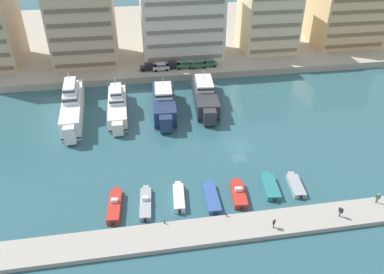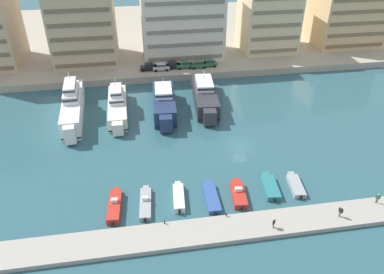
{
  "view_description": "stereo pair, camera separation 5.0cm",
  "coord_description": "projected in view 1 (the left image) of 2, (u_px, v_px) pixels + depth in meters",
  "views": [
    {
      "loc": [
        -17.57,
        -53.85,
        38.24
      ],
      "look_at": [
        -8.64,
        0.79,
        2.5
      ],
      "focal_mm": 35.0,
      "sensor_mm": 36.0,
      "label": 1
    },
    {
      "loc": [
        -17.52,
        -53.85,
        38.24
      ],
      "look_at": [
        -8.64,
        0.79,
        2.5
      ],
      "focal_mm": 35.0,
      "sensor_mm": 36.0,
      "label": 2
    }
  ],
  "objects": [
    {
      "name": "ground_plane",
      "position": [
        240.0,
        147.0,
        67.77
      ],
      "size": [
        400.0,
        400.0,
        0.0
      ],
      "primitive_type": "plane",
      "color": "#2D5B66"
    },
    {
      "name": "quay_promenade",
      "position": [
        186.0,
        33.0,
        121.21
      ],
      "size": [
        180.0,
        70.0,
        1.69
      ],
      "primitive_type": "cube",
      "color": "#ADA38E",
      "rests_on": "ground"
    },
    {
      "name": "pier_dock",
      "position": [
        277.0,
        223.0,
        51.5
      ],
      "size": [
        120.0,
        4.71,
        0.69
      ],
      "primitive_type": "cube",
      "color": "#A8A399",
      "rests_on": "ground"
    },
    {
      "name": "yacht_white_far_left",
      "position": [
        73.0,
        105.0,
        75.76
      ],
      "size": [
        4.59,
        22.13,
        8.66
      ],
      "color": "white",
      "rests_on": "ground"
    },
    {
      "name": "yacht_ivory_left",
      "position": [
        117.0,
        105.0,
        77.17
      ],
      "size": [
        3.86,
        18.31,
        7.1
      ],
      "color": "silver",
      "rests_on": "ground"
    },
    {
      "name": "yacht_navy_mid_left",
      "position": [
        164.0,
        103.0,
        77.74
      ],
      "size": [
        5.28,
        17.96,
        6.69
      ],
      "color": "navy",
      "rests_on": "ground"
    },
    {
      "name": "yacht_charcoal_center_left",
      "position": [
        205.0,
        95.0,
        80.81
      ],
      "size": [
        6.0,
        20.06,
        6.64
      ],
      "color": "#333338",
      "rests_on": "ground"
    },
    {
      "name": "motorboat_red_far_left",
      "position": [
        115.0,
        206.0,
        54.05
      ],
      "size": [
        2.19,
        7.38,
        1.61
      ],
      "color": "red",
      "rests_on": "ground"
    },
    {
      "name": "motorboat_grey_left",
      "position": [
        146.0,
        203.0,
        54.79
      ],
      "size": [
        2.09,
        7.39,
        1.29
      ],
      "color": "#9EA3A8",
      "rests_on": "ground"
    },
    {
      "name": "motorboat_white_mid_left",
      "position": [
        179.0,
        197.0,
        55.66
      ],
      "size": [
        2.07,
        6.53,
        0.99
      ],
      "color": "white",
      "rests_on": "ground"
    },
    {
      "name": "motorboat_blue_center_left",
      "position": [
        211.0,
        197.0,
        55.87
      ],
      "size": [
        2.06,
        7.33,
        0.81
      ],
      "color": "#33569E",
      "rests_on": "ground"
    },
    {
      "name": "motorboat_red_center",
      "position": [
        238.0,
        194.0,
        56.31
      ],
      "size": [
        2.55,
        6.59,
        1.53
      ],
      "color": "red",
      "rests_on": "ground"
    },
    {
      "name": "motorboat_teal_center_right",
      "position": [
        270.0,
        187.0,
        57.8
      ],
      "size": [
        2.68,
        6.66,
        0.89
      ],
      "color": "teal",
      "rests_on": "ground"
    },
    {
      "name": "motorboat_grey_mid_right",
      "position": [
        296.0,
        185.0,
        58.13
      ],
      "size": [
        2.37,
        6.13,
        0.83
      ],
      "color": "#9EA3A8",
      "rests_on": "ground"
    },
    {
      "name": "car_black_far_left",
      "position": [
        149.0,
        67.0,
        92.65
      ],
      "size": [
        4.14,
        1.99,
        1.8
      ],
      "color": "black",
      "rests_on": "quay_promenade"
    },
    {
      "name": "car_silver_left",
      "position": [
        161.0,
        67.0,
        92.59
      ],
      "size": [
        4.13,
        1.99,
        1.8
      ],
      "color": "#B7BCC1",
      "rests_on": "quay_promenade"
    },
    {
      "name": "car_black_mid_left",
      "position": [
        172.0,
        65.0,
        93.55
      ],
      "size": [
        4.24,
        2.21,
        1.8
      ],
      "color": "black",
      "rests_on": "quay_promenade"
    },
    {
      "name": "car_green_center_left",
      "position": [
        184.0,
        65.0,
        93.79
      ],
      "size": [
        4.15,
        2.02,
        1.8
      ],
      "color": "#2D6642",
      "rests_on": "quay_promenade"
    },
    {
      "name": "car_green_center",
      "position": [
        199.0,
        64.0,
        94.04
      ],
      "size": [
        4.16,
        2.04,
        1.8
      ],
      "color": "#2D6642",
      "rests_on": "quay_promenade"
    },
    {
      "name": "car_green_center_right",
      "position": [
        209.0,
        63.0,
        94.73
      ],
      "size": [
        4.15,
        2.01,
        1.8
      ],
      "color": "#2D6642",
      "rests_on": "quay_promenade"
    },
    {
      "name": "apartment_block_left",
      "position": [
        83.0,
        22.0,
        93.64
      ],
      "size": [
        16.01,
        15.76,
        21.96
      ],
      "color": "#C6AD89",
      "rests_on": "quay_promenade"
    },
    {
      "name": "apartment_block_mid_left",
      "position": [
        182.0,
        16.0,
        96.61
      ],
      "size": [
        21.2,
        13.53,
        22.67
      ],
      "color": "silver",
      "rests_on": "quay_promenade"
    },
    {
      "name": "apartment_block_center_left",
      "position": [
        268.0,
        17.0,
        101.99
      ],
      "size": [
        14.49,
        14.1,
        19.27
      ],
      "color": "beige",
      "rests_on": "quay_promenade"
    },
    {
      "name": "apartment_block_center",
      "position": [
        344.0,
        15.0,
        107.3
      ],
      "size": [
        18.75,
        16.68,
        17.73
      ],
      "color": "#E0BC84",
      "rests_on": "quay_promenade"
    },
    {
      "name": "pedestrian_near_edge",
      "position": [
        378.0,
        197.0,
        53.9
      ],
      "size": [
        0.56,
        0.44,
        1.69
      ],
      "color": "#4C515B",
      "rests_on": "pier_dock"
    },
    {
      "name": "pedestrian_mid_deck",
      "position": [
        341.0,
        211.0,
        51.51
      ],
      "size": [
        0.44,
        0.61,
        1.76
      ],
      "color": "#7A6B56",
      "rests_on": "pier_dock"
    },
    {
      "name": "pedestrian_far_side",
      "position": [
        274.0,
        222.0,
        49.85
      ],
      "size": [
        0.47,
        0.44,
        1.57
      ],
      "color": "#7A6B56",
      "rests_on": "pier_dock"
    },
    {
      "name": "bollard_west",
      "position": [
        164.0,
        222.0,
        50.79
      ],
      "size": [
        0.2,
        0.2,
        0.61
      ],
      "color": "#2D2D33",
      "rests_on": "pier_dock"
    },
    {
      "name": "bollard_west_mid",
      "position": [
        226.0,
        214.0,
        51.97
      ],
      "size": [
        0.2,
        0.2,
        0.61
      ],
      "color": "#2D2D33",
      "rests_on": "pier_dock"
    }
  ]
}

